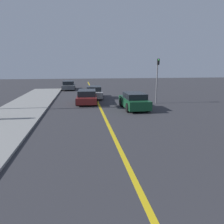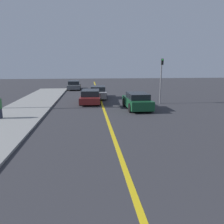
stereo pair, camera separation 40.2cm
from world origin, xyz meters
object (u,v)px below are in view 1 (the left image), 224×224
object	(u,v)px
car_near_right_lane	(134,101)
car_far_distant	(94,92)
car_ahead_center	(87,97)
traffic_light	(157,76)
car_parked_left_lot	(69,85)

from	to	relation	value
car_near_right_lane	car_far_distant	distance (m)	7.13
car_ahead_center	traffic_light	xyz separation A→B (m)	(6.47, -1.12, 1.91)
car_parked_left_lot	traffic_light	bearing A→B (deg)	-58.33
car_near_right_lane	car_far_distant	world-z (taller)	car_near_right_lane
car_ahead_center	car_parked_left_lot	xyz separation A→B (m)	(-2.33, 12.21, 0.01)
traffic_light	car_near_right_lane	bearing A→B (deg)	-139.81
car_near_right_lane	car_ahead_center	distance (m)	5.08
car_far_distant	traffic_light	xyz separation A→B (m)	(5.65, -4.20, 1.89)
car_near_right_lane	car_ahead_center	world-z (taller)	car_near_right_lane
car_parked_left_lot	traffic_light	distance (m)	16.09
car_ahead_center	car_far_distant	size ratio (longest dim) A/B	1.09
car_ahead_center	car_far_distant	bearing A→B (deg)	78.35
traffic_light	car_parked_left_lot	bearing A→B (deg)	123.45
car_near_right_lane	traffic_light	size ratio (longest dim) A/B	1.00
car_near_right_lane	car_far_distant	size ratio (longest dim) A/B	0.98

